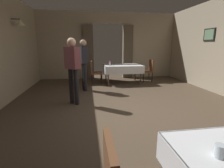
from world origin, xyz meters
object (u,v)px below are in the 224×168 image
object	(u,v)px
plate_mid_b	(131,64)
plate_mid_c	(113,64)
chair_mid_right	(148,70)
flower_vase_mid	(110,63)
person_diner_standing_aside	(84,61)
plate_mid_d	(125,65)
chair_mid_left	(95,71)
person_waiter_by_doorway	(73,66)
glass_near_c	(220,151)
dining_table_mid	(123,67)

from	to	relation	value
plate_mid_b	plate_mid_c	bearing A→B (deg)	166.52
chair_mid_right	flower_vase_mid	bearing A→B (deg)	-169.75
person_diner_standing_aside	plate_mid_d	bearing A→B (deg)	30.05
chair_mid_left	person_waiter_by_doorway	world-z (taller)	person_waiter_by_doorway
flower_vase_mid	plate_mid_c	bearing A→B (deg)	67.23
chair_mid_right	person_waiter_by_doorway	distance (m)	3.86
glass_near_c	flower_vase_mid	size ratio (longest dim) A/B	0.52
dining_table_mid	person_waiter_by_doorway	xyz separation A→B (m)	(-1.81, -2.31, 0.37)
glass_near_c	plate_mid_d	distance (m)	5.75
glass_near_c	person_diner_standing_aside	bearing A→B (deg)	102.25
chair_mid_left	person_waiter_by_doorway	distance (m)	2.48
chair_mid_right	plate_mid_d	distance (m)	1.08
plate_mid_d	person_diner_standing_aside	bearing A→B (deg)	-149.95
plate_mid_c	person_diner_standing_aside	xyz separation A→B (m)	(-1.20, -1.28, 0.27)
chair_mid_left	person_diner_standing_aside	bearing A→B (deg)	-111.55
plate_mid_b	person_waiter_by_doorway	size ratio (longest dim) A/B	0.11
chair_mid_right	plate_mid_c	world-z (taller)	chair_mid_right
chair_mid_right	flower_vase_mid	distance (m)	1.78
person_waiter_by_doorway	chair_mid_left	bearing A→B (deg)	74.36
glass_near_c	flower_vase_mid	bearing A→B (deg)	90.47
plate_mid_d	chair_mid_right	bearing A→B (deg)	6.48
plate_mid_c	person_waiter_by_doorway	distance (m)	3.01
plate_mid_b	person_waiter_by_doorway	distance (m)	3.29
chair_mid_right	plate_mid_b	bearing A→B (deg)	177.86
plate_mid_c	glass_near_c	bearing A→B (deg)	-91.62
chair_mid_right	person_diner_standing_aside	bearing A→B (deg)	-158.23
chair_mid_left	plate_mid_b	distance (m)	1.55
person_waiter_by_doorway	dining_table_mid	bearing A→B (deg)	51.86
plate_mid_d	person_diner_standing_aside	world-z (taller)	person_diner_standing_aside
plate_mid_b	chair_mid_right	bearing A→B (deg)	-2.14
plate_mid_c	person_diner_standing_aside	distance (m)	1.78
plate_mid_d	plate_mid_c	bearing A→B (deg)	145.17
chair_mid_left	glass_near_c	xyz separation A→B (m)	(0.64, -5.75, 0.28)
plate_mid_d	person_diner_standing_aside	size ratio (longest dim) A/B	0.12
chair_mid_left	dining_table_mid	bearing A→B (deg)	-1.51
glass_near_c	plate_mid_c	bearing A→B (deg)	88.38
plate_mid_b	plate_mid_d	bearing A→B (deg)	-150.49
dining_table_mid	plate_mid_d	xyz separation A→B (m)	(0.11, -0.01, 0.10)
chair_mid_left	plate_mid_d	size ratio (longest dim) A/B	4.60
flower_vase_mid	dining_table_mid	bearing A→B (deg)	19.40
chair_mid_left	plate_mid_b	xyz separation A→B (m)	(1.53, 0.11, 0.24)
dining_table_mid	person_diner_standing_aside	bearing A→B (deg)	-148.01
chair_mid_right	plate_mid_b	world-z (taller)	chair_mid_right
dining_table_mid	chair_mid_right	bearing A→B (deg)	5.54
plate_mid_b	person_diner_standing_aside	bearing A→B (deg)	-150.02
plate_mid_b	plate_mid_d	xyz separation A→B (m)	(-0.26, -0.15, 0.00)
chair_mid_right	glass_near_c	bearing A→B (deg)	-106.04
flower_vase_mid	person_diner_standing_aside	distance (m)	1.26
chair_mid_left	flower_vase_mid	world-z (taller)	flower_vase_mid
person_diner_standing_aside	person_waiter_by_doorway	bearing A→B (deg)	-100.99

